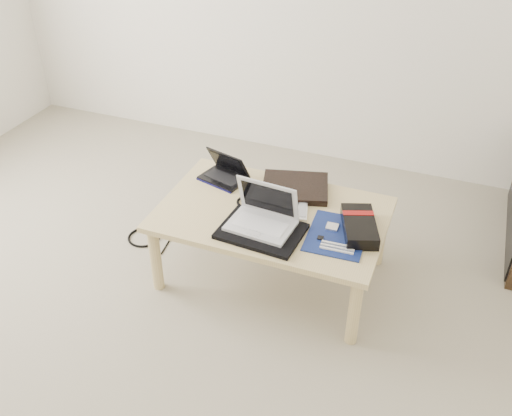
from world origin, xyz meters
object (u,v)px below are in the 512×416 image
at_px(coffee_table, 272,220).
at_px(netbook, 225,173).
at_px(white_laptop, 263,216).
at_px(gpu_box, 359,226).

relative_size(coffee_table, netbook, 4.06).
relative_size(netbook, white_laptop, 0.86).
bearing_deg(netbook, white_laptop, -44.08).
xyz_separation_m(coffee_table, netbook, (-0.34, 0.20, 0.08)).
xyz_separation_m(netbook, gpu_box, (0.77, -0.20, -0.00)).
relative_size(coffee_table, gpu_box, 3.42).
bearing_deg(coffee_table, white_laptop, -88.88).
height_order(white_laptop, gpu_box, white_laptop).
bearing_deg(gpu_box, coffee_table, 179.51).
bearing_deg(coffee_table, netbook, 149.56).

